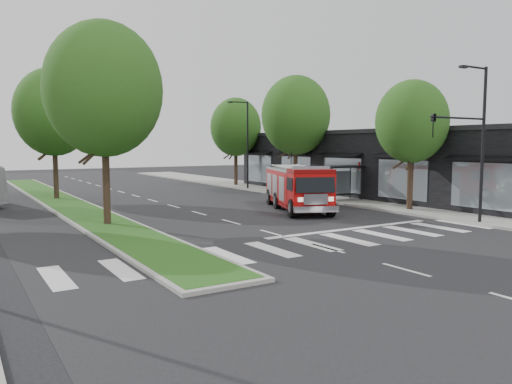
{
  "coord_description": "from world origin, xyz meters",
  "views": [
    {
      "loc": [
        -12.62,
        -19.13,
        4.11
      ],
      "look_at": [
        0.1,
        1.6,
        1.8
      ],
      "focal_mm": 35.0,
      "sensor_mm": 36.0,
      "label": 1
    }
  ],
  "objects": [
    {
      "name": "ground",
      "position": [
        0.0,
        0.0,
        0.0
      ],
      "size": [
        140.0,
        140.0,
        0.0
      ],
      "primitive_type": "plane",
      "color": "black",
      "rests_on": "ground"
    },
    {
      "name": "sidewalk_right",
      "position": [
        12.5,
        10.0,
        0.07
      ],
      "size": [
        5.0,
        80.0,
        0.15
      ],
      "primitive_type": "cube",
      "color": "gray",
      "rests_on": "ground"
    },
    {
      "name": "median",
      "position": [
        -6.0,
        18.0,
        0.08
      ],
      "size": [
        3.0,
        50.0,
        0.15
      ],
      "color": "gray",
      "rests_on": "ground"
    },
    {
      "name": "storefront_row",
      "position": [
        17.0,
        10.0,
        2.5
      ],
      "size": [
        8.0,
        30.0,
        5.0
      ],
      "primitive_type": "cube",
      "color": "black",
      "rests_on": "ground"
    },
    {
      "name": "bus_shelter",
      "position": [
        11.2,
        8.15,
        2.04
      ],
      "size": [
        3.2,
        1.6,
        2.61
      ],
      "color": "black",
      "rests_on": "ground"
    },
    {
      "name": "tree_right_near",
      "position": [
        11.5,
        2.0,
        5.51
      ],
      "size": [
        4.4,
        4.4,
        8.05
      ],
      "color": "black",
      "rests_on": "ground"
    },
    {
      "name": "tree_right_mid",
      "position": [
        11.5,
        14.0,
        6.49
      ],
      "size": [
        5.6,
        5.6,
        9.72
      ],
      "color": "black",
      "rests_on": "ground"
    },
    {
      "name": "tree_right_far",
      "position": [
        11.5,
        24.0,
        5.84
      ],
      "size": [
        5.0,
        5.0,
        8.73
      ],
      "color": "black",
      "rests_on": "ground"
    },
    {
      "name": "tree_median_near",
      "position": [
        -6.0,
        6.0,
        6.81
      ],
      "size": [
        5.8,
        5.8,
        10.16
      ],
      "color": "black",
      "rests_on": "ground"
    },
    {
      "name": "tree_median_far",
      "position": [
        -6.0,
        20.0,
        6.49
      ],
      "size": [
        5.6,
        5.6,
        9.72
      ],
      "color": "black",
      "rests_on": "ground"
    },
    {
      "name": "streetlight_right_near",
      "position": [
        9.61,
        -3.5,
        4.67
      ],
      "size": [
        4.08,
        0.22,
        8.0
      ],
      "color": "black",
      "rests_on": "ground"
    },
    {
      "name": "streetlight_right_far",
      "position": [
        10.35,
        20.0,
        4.48
      ],
      "size": [
        2.11,
        0.2,
        8.0
      ],
      "color": "black",
      "rests_on": "ground"
    },
    {
      "name": "fire_engine",
      "position": [
        5.93,
        6.11,
        1.39
      ],
      "size": [
        5.37,
        8.68,
        2.9
      ],
      "rotation": [
        0.0,
        0.0,
        -0.38
      ],
      "color": "#680505",
      "rests_on": "ground"
    }
  ]
}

